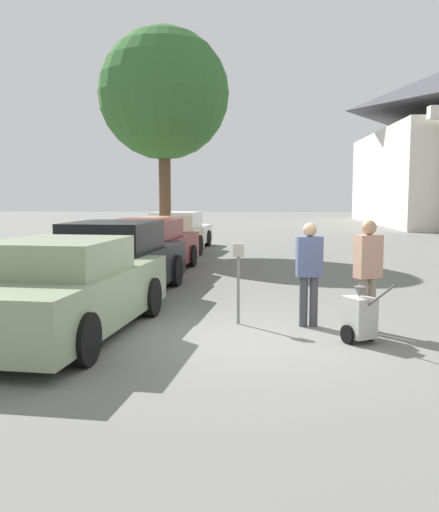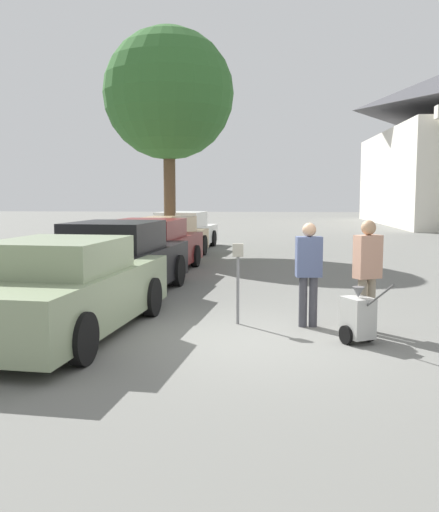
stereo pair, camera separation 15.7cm
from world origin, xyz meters
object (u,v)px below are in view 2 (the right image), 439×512
at_px(parked_car_black, 117,262).
at_px(person_supervisor, 367,268).
at_px(equipment_cart, 358,317).
at_px(parked_car_white, 182,232).
at_px(parked_car_maroon, 149,248).
at_px(parking_meter, 238,268).
at_px(parked_car_tan, 169,240).
at_px(person_worker, 309,268).
at_px(parked_car_sage, 64,290).

xyz_separation_m(parked_car_black, person_supervisor, (4.76, -2.84, 0.28)).
bearing_deg(equipment_cart, parked_car_white, 80.03).
bearing_deg(parked_car_maroon, parking_meter, -59.53).
bearing_deg(parked_car_tan, person_worker, -61.46).
relative_size(parked_car_sage, parked_car_maroon, 0.96).
relative_size(parked_car_black, parking_meter, 3.70).
distance_m(person_worker, person_supervisor, 0.95).
relative_size(parked_car_black, equipment_cart, 5.10).
xyz_separation_m(parked_car_black, parked_car_tan, (0.00, 6.92, -0.08)).
relative_size(parked_car_tan, parking_meter, 3.60).
bearing_deg(parked_car_maroon, person_supervisor, -47.07).
xyz_separation_m(parking_meter, person_worker, (1.17, -0.12, 0.03)).
xyz_separation_m(parked_car_maroon, person_supervisor, (4.76, -6.41, 0.33)).
relative_size(parked_car_black, person_worker, 2.93).
xyz_separation_m(parked_car_maroon, equipment_cart, (4.50, -7.11, -0.31)).
height_order(parked_car_white, person_worker, person_worker).
height_order(parked_car_sage, parked_car_maroon, parked_car_sage).
bearing_deg(person_supervisor, parking_meter, -37.70).
distance_m(parked_car_tan, parked_car_white, 3.42).
bearing_deg(person_supervisor, parked_car_maroon, -79.75).
bearing_deg(parked_car_sage, person_supervisor, 12.50).
xyz_separation_m(parking_meter, person_supervisor, (2.07, -0.42, 0.07)).
bearing_deg(parked_car_maroon, parked_car_sage, -83.63).
bearing_deg(parked_car_sage, parked_car_black, 96.38).
bearing_deg(parked_car_black, parked_car_sage, -83.62).
height_order(parked_car_sage, equipment_cart, parked_car_sage).
bearing_deg(parked_car_sage, equipment_cart, 4.00).
height_order(parking_meter, person_supervisor, person_supervisor).
xyz_separation_m(parked_car_black, parking_meter, (2.68, -2.42, 0.21)).
height_order(parked_car_tan, equipment_cart, parked_car_tan).
height_order(parked_car_white, equipment_cart, parked_car_white).
distance_m(parked_car_black, parked_car_tan, 6.92).
bearing_deg(person_worker, parked_car_black, -39.32).
bearing_deg(equipment_cart, parked_car_black, 113.89).
height_order(person_worker, person_supervisor, person_supervisor).
height_order(parked_car_maroon, parked_car_white, parked_car_maroon).
bearing_deg(parked_car_tan, parked_car_black, -83.63).
height_order(parking_meter, equipment_cart, parking_meter).
relative_size(parked_car_tan, person_supervisor, 2.76).
bearing_deg(parked_car_maroon, parked_car_tan, 96.37).
bearing_deg(parked_car_sage, parked_car_tan, 96.37).
xyz_separation_m(parked_car_maroon, parked_car_tan, (-0.00, 3.35, -0.03)).
height_order(parked_car_sage, person_worker, person_worker).
distance_m(parked_car_sage, person_worker, 3.95).
bearing_deg(parked_car_tan, parking_meter, -67.61).
height_order(parked_car_tan, person_supervisor, person_supervisor).
bearing_deg(parking_meter, person_supervisor, -11.40).
xyz_separation_m(parked_car_black, parked_car_white, (-0.00, 10.34, -0.07)).
distance_m(parked_car_maroon, person_worker, 7.23).
relative_size(parked_car_black, parked_car_tan, 1.03).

